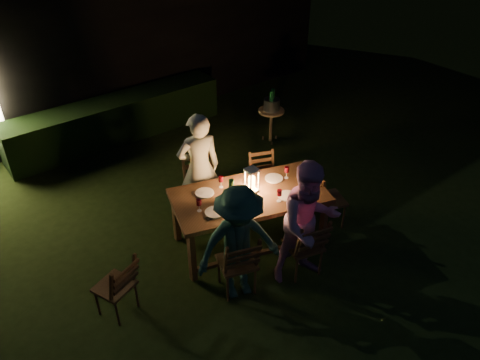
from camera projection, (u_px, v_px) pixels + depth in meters
garden_envelope at (81, 24)px, 10.13m from camera, size 40.00×40.00×3.20m
dining_table at (249, 199)px, 6.21m from camera, size 2.23×1.56×0.84m
chair_near_left at (237, 272)px, 5.74m from camera, size 0.55×0.57×0.97m
chair_near_right at (303, 254)px, 6.00m from camera, size 0.53×0.55×0.97m
chair_far_left at (202, 201)px, 6.93m from camera, size 0.61×0.63×1.03m
chair_far_right at (264, 190)px, 7.24m from camera, size 0.53×0.55×0.89m
chair_end at (327, 208)px, 6.83m from camera, size 0.58×0.56×0.95m
chair_spare at (117, 295)px, 5.46m from camera, size 0.53×0.55×0.90m
person_house_side at (199, 168)px, 6.67m from camera, size 0.72×0.58×1.71m
person_opp_right at (308, 223)px, 5.65m from camera, size 0.97×0.86×1.69m
person_opp_left at (239, 245)px, 5.43m from camera, size 1.14×0.86×1.57m
lantern at (252, 181)px, 6.13m from camera, size 0.16×0.16×0.35m
plate_far_left at (205, 193)px, 6.17m from camera, size 0.25×0.25×0.01m
plate_near_left at (215, 212)px, 5.83m from camera, size 0.25×0.25×0.01m
plate_far_right at (274, 178)px, 6.46m from camera, size 0.25×0.25×0.01m
plate_near_right at (287, 196)px, 6.12m from camera, size 0.25×0.25×0.01m
wineglass_a at (221, 182)px, 6.25m from camera, size 0.06×0.06×0.18m
wineglass_b at (199, 205)px, 5.81m from camera, size 0.06×0.06×0.18m
wineglass_c at (279, 196)px, 5.98m from camera, size 0.06×0.06×0.18m
wineglass_d at (287, 173)px, 6.43m from camera, size 0.06×0.06×0.18m
wineglass_e at (251, 203)px, 5.85m from camera, size 0.06×0.06×0.18m
bottle_table at (231, 189)px, 6.01m from camera, size 0.07×0.07×0.28m
napkin_left at (247, 210)px, 5.87m from camera, size 0.18×0.14×0.01m
napkin_right at (297, 198)px, 6.09m from camera, size 0.18×0.14×0.01m
phone at (211, 217)px, 5.75m from camera, size 0.14×0.07×0.01m
side_table at (271, 114)px, 8.76m from camera, size 0.49×0.49×0.65m
ice_bucket at (272, 105)px, 8.65m from camera, size 0.30×0.30×0.22m
bottle_bucket_a at (271, 103)px, 8.57m from camera, size 0.07×0.07×0.32m
bottle_bucket_b at (272, 101)px, 8.67m from camera, size 0.07×0.07×0.32m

